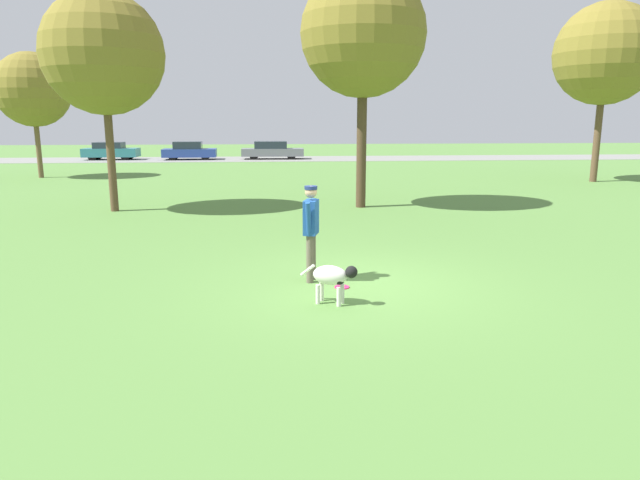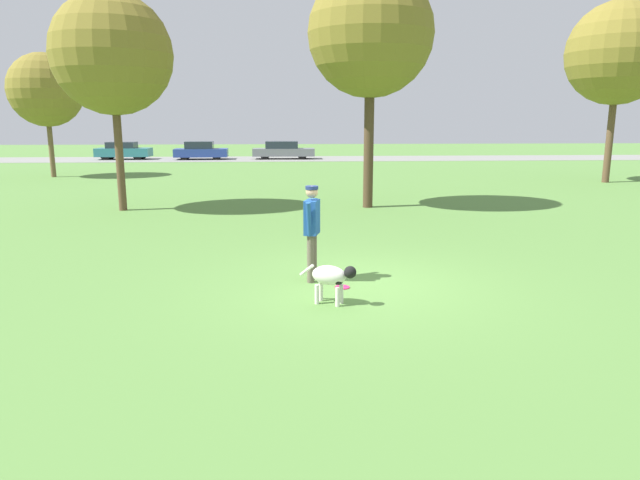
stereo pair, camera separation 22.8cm
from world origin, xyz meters
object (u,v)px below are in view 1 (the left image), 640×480
object	(u,v)px
tree_near_left	(103,54)
person	(311,225)
frisbee	(342,287)
parked_car_grey	(272,150)
dog	(333,277)
tree_far_left	(33,90)
tree_mid_center	(363,34)
tree_far_right	(605,54)
parked_car_teal	(111,151)
parked_car_blue	(189,151)

from	to	relation	value
tree_near_left	person	bearing A→B (deg)	-56.61
person	frisbee	distance (m)	1.24
person	parked_car_grey	world-z (taller)	person
parked_car_grey	person	bearing A→B (deg)	-87.63
dog	tree_far_left	world-z (taller)	tree_far_left
dog	frisbee	bearing A→B (deg)	99.03
person	tree_mid_center	world-z (taller)	tree_mid_center
tree_far_right	tree_mid_center	bearing A→B (deg)	-150.28
dog	parked_car_grey	size ratio (longest dim) A/B	0.20
parked_car_teal	parked_car_grey	xyz separation A→B (m)	(11.80, -0.31, 0.01)
frisbee	parked_car_teal	size ratio (longest dim) A/B	0.07
dog	tree_far_right	world-z (taller)	tree_far_right
tree_mid_center	tree_far_right	distance (m)	14.15
tree_far_left	tree_near_left	world-z (taller)	tree_near_left
tree_far_right	parked_car_grey	xyz separation A→B (m)	(-15.10, 17.21, -5.15)
dog	parked_car_blue	world-z (taller)	parked_car_blue
person	parked_car_grey	distance (m)	33.05
frisbee	parked_car_blue	bearing A→B (deg)	101.97
frisbee	tree_far_right	bearing A→B (deg)	49.17
person	parked_car_blue	world-z (taller)	person
tree_far_right	parked_car_grey	bearing A→B (deg)	131.27
tree_mid_center	parked_car_grey	xyz separation A→B (m)	(-2.81, 24.22, -4.88)
person	dog	bearing A→B (deg)	-154.24
tree_far_left	tree_near_left	distance (m)	13.22
tree_mid_center	tree_near_left	distance (m)	8.06
parked_car_grey	parked_car_teal	bearing A→B (deg)	-179.99
person	frisbee	size ratio (longest dim) A/B	6.66
person	frisbee	bearing A→B (deg)	-117.86
frisbee	tree_mid_center	size ratio (longest dim) A/B	0.03
tree_near_left	parked_car_teal	world-z (taller)	tree_near_left
tree_far_right	tree_far_left	size ratio (longest dim) A/B	1.32
dog	parked_car_grey	bearing A→B (deg)	116.76
parked_car_teal	parked_car_blue	distance (m)	5.73
tree_mid_center	parked_car_blue	size ratio (longest dim) A/B	1.93
tree_mid_center	person	bearing A→B (deg)	-104.70
tree_far_left	tree_near_left	bearing A→B (deg)	-60.12
tree_far_left	parked_car_blue	xyz separation A→B (m)	(5.71, 12.86, -3.69)
tree_mid_center	parked_car_blue	world-z (taller)	tree_mid_center
parked_car_blue	parked_car_grey	bearing A→B (deg)	-1.39
tree_mid_center	tree_far_left	distance (m)	18.51
frisbee	parked_car_blue	distance (m)	34.21
dog	tree_near_left	distance (m)	12.47
person	parked_car_blue	xyz separation A→B (m)	(-6.59, 32.98, -0.39)
person	tree_mid_center	bearing A→B (deg)	0.78
dog	tree_far_right	bearing A→B (deg)	75.65
parked_car_teal	parked_car_blue	size ratio (longest dim) A/B	0.99
dog	tree_mid_center	world-z (taller)	tree_mid_center
tree_far_left	parked_car_teal	size ratio (longest dim) A/B	1.58
parked_car_teal	dog	bearing A→B (deg)	-69.44
tree_mid_center	tree_far_left	bearing A→B (deg)	142.27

